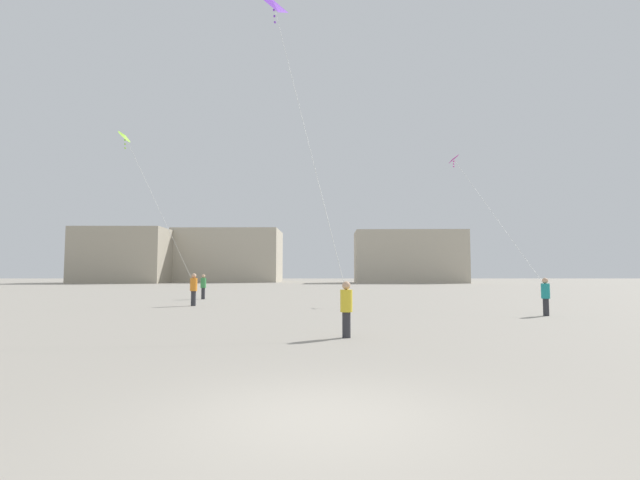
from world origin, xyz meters
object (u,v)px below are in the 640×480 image
(building_right_hall, at_px, (409,257))
(kite_violet_delta, at_px, (275,8))
(person_in_green, at_px, (204,286))
(building_centre_hall, at_px, (230,256))
(person_in_orange, at_px, (194,288))
(kite_lime_diamond, at_px, (126,138))
(person_in_yellow, at_px, (347,307))
(kite_magenta_delta, at_px, (456,161))
(person_in_teal, at_px, (546,295))
(building_left_hall, at_px, (126,256))

(building_right_hall, bearing_deg, kite_violet_delta, -105.65)
(person_in_green, height_order, building_centre_hall, building_centre_hall)
(person_in_orange, bearing_deg, building_centre_hall, 77.65)
(kite_lime_diamond, xyz_separation_m, building_centre_hall, (-7.29, 69.10, -4.60))
(person_in_yellow, height_order, kite_violet_delta, kite_violet_delta)
(person_in_orange, xyz_separation_m, kite_magenta_delta, (16.62, 4.86, 8.56))
(kite_magenta_delta, bearing_deg, person_in_yellow, -115.82)
(person_in_orange, height_order, building_centre_hall, building_centre_hall)
(person_in_yellow, bearing_deg, person_in_teal, -174.73)
(person_in_yellow, distance_m, person_in_green, 21.62)
(person_in_orange, xyz_separation_m, building_centre_hall, (-11.77, 69.83, 4.39))
(building_right_hall, bearing_deg, building_centre_hall, 166.54)
(kite_violet_delta, xyz_separation_m, building_left_hall, (-34.99, 67.61, -8.64))
(person_in_yellow, distance_m, kite_lime_diamond, 20.62)
(kite_violet_delta, bearing_deg, building_right_hall, 74.35)
(kite_lime_diamond, height_order, building_right_hall, kite_lime_diamond)
(kite_magenta_delta, distance_m, building_right_hall, 57.06)
(person_in_yellow, relative_size, person_in_green, 0.92)
(kite_magenta_delta, relative_size, building_right_hall, 0.58)
(kite_magenta_delta, height_order, building_left_hall, building_left_hall)
(building_left_hall, xyz_separation_m, building_right_hall, (54.00, 0.24, -0.22))
(person_in_green, height_order, person_in_teal, person_in_green)
(kite_lime_diamond, xyz_separation_m, building_left_hall, (-25.29, 60.24, -4.89))
(building_centre_hall, relative_size, building_right_hall, 1.03)
(person_in_green, relative_size, building_left_hall, 0.11)
(kite_magenta_delta, xyz_separation_m, building_right_hall, (7.61, 56.36, -4.68))
(person_in_orange, distance_m, kite_violet_delta, 15.28)
(kite_lime_diamond, bearing_deg, kite_magenta_delta, 11.06)
(person_in_green, distance_m, person_in_teal, 22.35)
(person_in_teal, xyz_separation_m, building_centre_hall, (-28.97, 75.93, 4.50))
(person_in_green, bearing_deg, person_in_teal, -118.56)
(person_in_orange, bearing_deg, building_left_hall, 94.11)
(person_in_orange, relative_size, person_in_teal, 1.12)
(person_in_orange, bearing_deg, person_in_teal, -41.43)
(kite_violet_delta, bearing_deg, person_in_teal, 2.60)
(building_left_hall, bearing_deg, kite_magenta_delta, -50.42)
(person_in_green, bearing_deg, kite_lime_diamond, 156.98)
(person_in_orange, xyz_separation_m, kite_lime_diamond, (-4.48, 0.74, 8.99))
(person_in_orange, distance_m, person_in_teal, 18.25)
(person_in_yellow, distance_m, building_left_hall, 83.09)
(person_in_green, bearing_deg, building_left_hall, 34.11)
(person_in_teal, bearing_deg, kite_magenta_delta, 121.27)
(kite_violet_delta, height_order, kite_lime_diamond, kite_violet_delta)
(person_in_orange, relative_size, kite_lime_diamond, 0.20)
(person_in_teal, xyz_separation_m, building_left_hall, (-46.97, 67.07, 4.21))
(kite_violet_delta, relative_size, building_left_hall, 0.80)
(person_in_teal, relative_size, building_centre_hall, 0.08)
(building_left_hall, bearing_deg, building_right_hall, 0.26)
(person_in_teal, xyz_separation_m, kite_violet_delta, (-11.98, -0.54, 12.84))
(person_in_green, xyz_separation_m, building_centre_hall, (-10.63, 63.15, 4.43))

